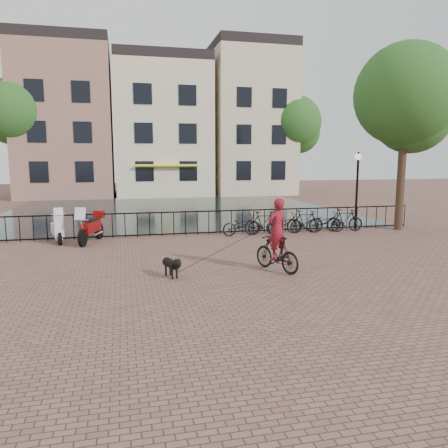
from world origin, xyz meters
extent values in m
plane|color=brown|center=(0.00, 0.00, 0.00)|extent=(100.00, 100.00, 0.00)
plane|color=black|center=(0.00, 17.30, 0.00)|extent=(20.00, 20.00, 0.00)
cube|color=black|center=(0.00, 8.00, 1.00)|extent=(20.00, 0.05, 0.05)
cube|color=black|center=(0.00, 8.00, 0.08)|extent=(20.00, 0.05, 0.05)
cube|color=#986858|center=(-7.50, 30.00, 6.00)|extent=(7.50, 9.00, 12.00)
cube|color=black|center=(-7.50, 30.00, 12.40)|extent=(7.50, 9.00, 0.80)
cube|color=beige|center=(0.50, 30.00, 5.50)|extent=(8.00, 9.00, 11.00)
cube|color=black|center=(0.50, 30.00, 11.40)|extent=(8.00, 9.00, 0.80)
cube|color=yellow|center=(0.50, 25.30, 2.60)|extent=(5.00, 0.60, 0.15)
cube|color=#BDA68C|center=(8.50, 30.00, 6.25)|extent=(7.00, 9.00, 12.50)
cube|color=black|center=(8.50, 30.00, 12.90)|extent=(7.00, 9.00, 0.80)
cylinder|color=black|center=(-11.00, 27.00, 3.15)|extent=(0.36, 0.36, 6.30)
sphere|color=#244B19|center=(-11.00, 27.00, 6.75)|extent=(5.04, 5.04, 5.04)
cylinder|color=black|center=(9.20, 7.30, 2.80)|extent=(0.36, 0.36, 5.60)
sphere|color=#244B19|center=(9.20, 7.30, 6.00)|extent=(4.48, 4.48, 4.48)
cylinder|color=black|center=(12.00, 27.00, 2.97)|extent=(0.36, 0.36, 5.95)
sphere|color=#244B19|center=(12.00, 27.00, 6.38)|extent=(4.76, 4.76, 4.76)
cylinder|color=black|center=(7.20, 7.60, 1.60)|extent=(0.10, 0.10, 3.20)
sphere|color=beige|center=(7.20, 7.60, 3.30)|extent=(0.30, 0.30, 0.30)
imported|color=black|center=(1.22, 1.53, 0.54)|extent=(1.22, 1.85, 1.08)
imported|color=maroon|center=(1.22, 1.53, 1.40)|extent=(0.92, 0.79, 2.12)
imported|color=black|center=(1.80, 7.40, 0.45)|extent=(1.78, 0.80, 0.90)
imported|color=black|center=(2.75, 7.40, 0.50)|extent=(1.67, 0.50, 1.00)
imported|color=black|center=(3.70, 7.40, 0.45)|extent=(1.77, 0.78, 0.90)
imported|color=black|center=(4.65, 7.40, 0.50)|extent=(1.68, 0.53, 1.00)
imported|color=black|center=(5.60, 7.40, 0.45)|extent=(1.77, 0.78, 0.90)
imported|color=black|center=(6.55, 7.40, 0.50)|extent=(1.70, 0.64, 1.00)
camera|label=1|loc=(-3.06, -10.10, 3.23)|focal=35.00mm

